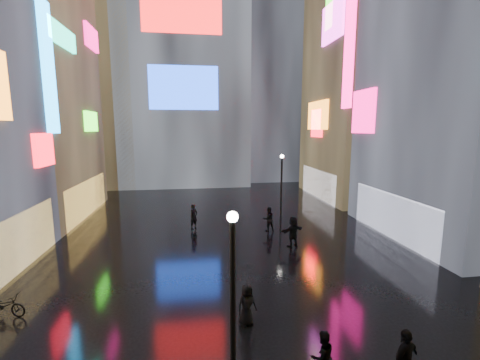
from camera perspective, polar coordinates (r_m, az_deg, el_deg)
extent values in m
plane|color=black|center=(23.44, -2.86, -9.03)|extent=(140.00, 140.00, 0.00)
cube|color=#FFC659|center=(19.42, -36.13, -10.07)|extent=(0.20, 10.00, 3.00)
cube|color=#FF0C1C|center=(22.34, -31.54, 4.61)|extent=(0.25, 2.24, 1.94)
cube|color=#1499FF|center=(24.14, -30.95, 16.69)|extent=(0.25, 1.40, 8.00)
cube|color=black|center=(31.65, -35.57, 14.19)|extent=(10.00, 12.00, 22.00)
cube|color=#FFC659|center=(30.15, -25.58, -2.87)|extent=(0.20, 10.00, 3.00)
cube|color=#35EA1A|center=(31.27, -24.96, 9.41)|extent=(0.25, 3.00, 1.71)
cube|color=#1AF7BC|center=(27.04, -29.18, 21.51)|extent=(0.25, 4.84, 1.37)
cube|color=#FF0C70|center=(34.02, -24.90, 21.94)|extent=(0.25, 3.32, 1.94)
cube|color=white|center=(23.98, 25.48, -5.78)|extent=(0.20, 9.00, 3.00)
cube|color=#FF0C70|center=(26.67, 21.11, 11.28)|extent=(0.25, 2.99, 3.26)
cube|color=#FF0C70|center=(29.95, 18.87, 21.59)|extent=(0.25, 1.40, 10.00)
cube|color=black|center=(37.51, 21.89, 18.79)|extent=(10.00, 12.00, 28.00)
cube|color=white|center=(35.25, 13.77, -0.61)|extent=(0.20, 9.00, 3.00)
cube|color=orange|center=(35.00, 13.63, 11.10)|extent=(0.25, 4.92, 2.91)
cube|color=#FF32E6|center=(33.80, 16.18, 25.49)|extent=(0.25, 4.36, 3.46)
cube|color=#FF0C1C|center=(35.09, 13.51, 9.76)|extent=(0.25, 2.63, 2.87)
cube|color=#35EA1A|center=(34.67, 15.73, 26.67)|extent=(0.25, 1.69, 2.90)
cube|color=black|center=(48.18, -10.04, 25.52)|extent=(16.00, 14.00, 42.00)
cube|color=#FF1414|center=(41.42, -10.36, 28.30)|extent=(9.00, 0.20, 6.00)
cube|color=#194CFF|center=(39.37, -9.97, 15.85)|extent=(8.00, 0.20, 5.00)
cube|color=black|center=(50.37, 4.86, 20.20)|extent=(12.00, 12.00, 34.00)
cube|color=black|center=(46.11, -24.14, 15.46)|extent=(10.00, 10.00, 26.00)
cylinder|color=black|center=(9.34, -1.28, -21.82)|extent=(0.16, 0.16, 5.00)
sphere|color=white|center=(8.32, -1.34, -6.58)|extent=(0.30, 0.30, 0.30)
cylinder|color=black|center=(26.89, 7.37, -1.23)|extent=(0.16, 0.16, 5.00)
sphere|color=white|center=(26.55, 7.48, 4.19)|extent=(0.30, 0.30, 0.30)
imported|color=black|center=(10.89, 14.42, -28.06)|extent=(0.84, 0.70, 1.54)
imported|color=black|center=(11.25, 27.27, -26.53)|extent=(1.17, 0.85, 1.84)
imported|color=black|center=(12.87, 1.20, -21.25)|extent=(0.91, 0.76, 1.59)
imported|color=black|center=(20.48, 9.41, -9.07)|extent=(1.84, 1.21, 1.90)
imported|color=black|center=(23.87, -8.21, -6.47)|extent=(0.79, 0.78, 1.84)
imported|color=black|center=(23.31, 5.10, -6.94)|extent=(0.91, 0.75, 1.73)
imported|color=black|center=(12.31, 1.22, -16.45)|extent=(1.17, 1.17, 0.80)
imported|color=black|center=(16.34, -36.35, -17.53)|extent=(1.81, 0.98, 0.90)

